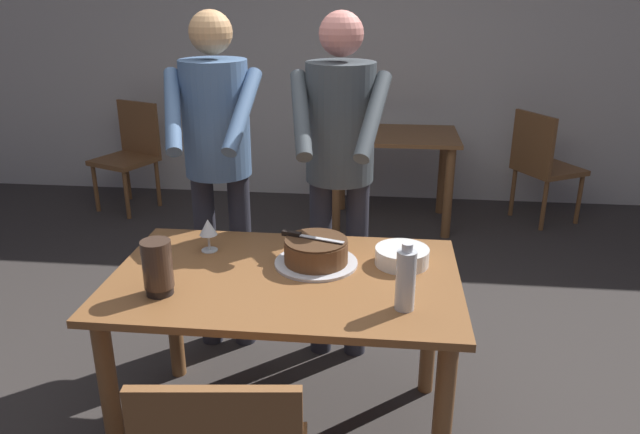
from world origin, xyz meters
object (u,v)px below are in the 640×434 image
main_dining_table (286,303)px  person_cutting_cake (340,155)px  hurricane_lamp (158,267)px  background_table (393,154)px  background_chair_1 (543,163)px  person_standing_beside (217,150)px  plate_stack (402,256)px  water_bottle (406,279)px  background_chair_0 (130,152)px  cake_knife (300,235)px  cake_on_platter (316,253)px

main_dining_table → person_cutting_cake: (0.16, 0.64, 0.45)m
hurricane_lamp → background_table: size_ratio=0.21×
main_dining_table → background_chair_1: 3.19m
person_cutting_cake → person_standing_beside: 0.60m
plate_stack → water_bottle: bearing=-89.7°
plate_stack → person_standing_beside: (-0.89, 0.51, 0.29)m
person_cutting_cake → background_chair_0: 2.92m
main_dining_table → plate_stack: bearing=18.5°
main_dining_table → person_standing_beside: bearing=123.0°
plate_stack → background_table: (-0.02, 2.42, -0.21)m
cake_knife → water_bottle: water_bottle is taller
plate_stack → water_bottle: 0.38m
cake_knife → person_standing_beside: 0.74m
cake_on_platter → water_bottle: bearing=-43.3°
cake_knife → background_table: 2.48m
person_cutting_cake → background_chair_1: 2.63m
main_dining_table → water_bottle: bearing=-25.0°
hurricane_lamp → background_table: bearing=72.5°
main_dining_table → background_chair_1: size_ratio=1.52×
person_standing_beside → background_chair_1: size_ratio=1.91×
main_dining_table → plate_stack: plate_stack is taller
person_standing_beside → hurricane_lamp: bearing=-90.1°
main_dining_table → person_standing_beside: 0.91m
background_table → background_chair_0: bearing=176.0°
water_bottle → background_table: (-0.02, 2.79, -0.29)m
cake_on_platter → hurricane_lamp: 0.63m
plate_stack → background_chair_0: background_chair_0 is taller
background_table → main_dining_table: bearing=-99.7°
background_table → background_chair_0: 2.24m
main_dining_table → cake_on_platter: bearing=46.2°
water_bottle → person_cutting_cake: 0.93m
cake_on_platter → person_cutting_cake: 0.59m
cake_knife → plate_stack: cake_knife is taller
main_dining_table → cake_knife: 0.28m
plate_stack → background_table: plate_stack is taller
cake_on_platter → cake_knife: (-0.07, 0.02, 0.06)m
plate_stack → background_chair_0: (-2.25, 2.57, -0.29)m
person_standing_beside → plate_stack: bearing=-29.9°
person_standing_beside → background_chair_1: (2.07, 2.07, -0.58)m
cake_knife → background_table: bearing=80.7°
main_dining_table → person_cutting_cake: bearing=75.7°
plate_stack → person_standing_beside: size_ratio=0.13×
hurricane_lamp → person_cutting_cake: size_ratio=0.12×
hurricane_lamp → background_chair_1: hurricane_lamp is taller
background_chair_0 → background_table: bearing=-4.0°
background_table → background_chair_1: bearing=7.7°
cake_on_platter → hurricane_lamp: hurricane_lamp is taller
hurricane_lamp → background_chair_0: bearing=114.9°
water_bottle → background_chair_0: water_bottle is taller
person_cutting_cake → background_chair_1: bearing=54.9°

